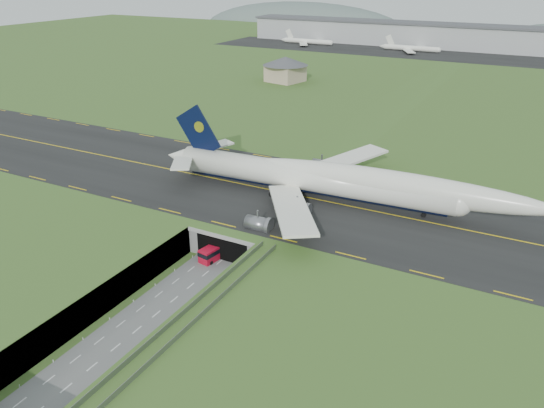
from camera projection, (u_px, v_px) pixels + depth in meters
The scene contains 10 objects.
ground at pixel (200, 279), 102.34m from camera, with size 900.00×900.00×0.00m, color #425E25.
airfield_deck at pixel (199, 266), 101.11m from camera, with size 800.00×800.00×6.00m, color gray.
trench_road at pixel (176, 298), 96.26m from camera, with size 12.00×75.00×0.20m, color slate.
taxiway at pixel (278, 192), 126.43m from camera, with size 800.00×44.00×0.18m, color black.
tunnel_portal at pixel (244, 229), 114.44m from camera, with size 17.00×22.30×6.00m.
guideway at pixel (185, 328), 80.06m from camera, with size 3.00×53.00×7.05m.
jumbo_jet at pixel (336, 181), 118.80m from camera, with size 90.87×59.02×19.55m.
shuttle_tram at pixel (214, 252), 108.90m from camera, with size 3.82×7.45×2.91m.
service_building at pixel (285, 67), 244.85m from camera, with size 24.92×24.92×11.42m.
cargo_terminal at pixel (470, 37), 337.91m from camera, with size 320.00×67.00×15.60m.
Camera 1 is at (53.32, -70.62, 55.23)m, focal length 35.00 mm.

